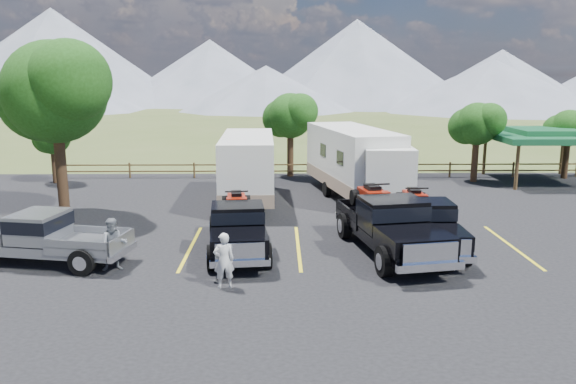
{
  "coord_description": "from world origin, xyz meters",
  "views": [
    {
      "loc": [
        -2.69,
        -16.02,
        6.33
      ],
      "look_at": [
        -2.34,
        6.59,
        1.6
      ],
      "focal_mm": 35.0,
      "sensor_mm": 36.0,
      "label": 1
    }
  ],
  "objects_px": {
    "pickup_silver": "(44,237)",
    "person_a": "(224,260)",
    "tree_big_nw": "(54,92)",
    "trailer_left": "(248,168)",
    "rig_center": "(389,223)",
    "trailer_right": "(380,170)",
    "rig_right": "(423,222)",
    "rig_left": "(238,225)",
    "person_b": "(114,244)",
    "pavilion": "(543,136)",
    "trailer_center": "(352,161)"
  },
  "relations": [
    {
      "from": "rig_center",
      "to": "person_b",
      "type": "xyz_separation_m",
      "value": [
        -9.32,
        -1.77,
        -0.22
      ]
    },
    {
      "from": "pavilion",
      "to": "trailer_right",
      "type": "relative_size",
      "value": 0.7
    },
    {
      "from": "trailer_left",
      "to": "pickup_silver",
      "type": "relative_size",
      "value": 1.58
    },
    {
      "from": "tree_big_nw",
      "to": "rig_left",
      "type": "distance_m",
      "value": 10.95
    },
    {
      "from": "tree_big_nw",
      "to": "rig_left",
      "type": "bearing_deg",
      "value": -33.0
    },
    {
      "from": "rig_left",
      "to": "trailer_center",
      "type": "height_order",
      "value": "trailer_center"
    },
    {
      "from": "pickup_silver",
      "to": "person_a",
      "type": "bearing_deg",
      "value": 79.91
    },
    {
      "from": "person_b",
      "to": "rig_left",
      "type": "bearing_deg",
      "value": 13.05
    },
    {
      "from": "pavilion",
      "to": "rig_center",
      "type": "xyz_separation_m",
      "value": [
        -11.77,
        -13.65,
        -1.65
      ]
    },
    {
      "from": "pavilion",
      "to": "trailer_right",
      "type": "distance_m",
      "value": 11.94
    },
    {
      "from": "tree_big_nw",
      "to": "pickup_silver",
      "type": "distance_m",
      "value": 8.34
    },
    {
      "from": "trailer_right",
      "to": "person_b",
      "type": "xyz_separation_m",
      "value": [
        -10.47,
        -10.09,
        -0.72
      ]
    },
    {
      "from": "trailer_right",
      "to": "pavilion",
      "type": "bearing_deg",
      "value": 28.82
    },
    {
      "from": "trailer_right",
      "to": "person_a",
      "type": "bearing_deg",
      "value": -117.73
    },
    {
      "from": "pavilion",
      "to": "trailer_center",
      "type": "distance_m",
      "value": 12.63
    },
    {
      "from": "pickup_silver",
      "to": "person_a",
      "type": "distance_m",
      "value": 6.74
    },
    {
      "from": "trailer_left",
      "to": "pickup_silver",
      "type": "distance_m",
      "value": 11.26
    },
    {
      "from": "pavilion",
      "to": "rig_left",
      "type": "xyz_separation_m",
      "value": [
        -17.21,
        -13.39,
        -1.79
      ]
    },
    {
      "from": "rig_right",
      "to": "person_a",
      "type": "xyz_separation_m",
      "value": [
        -6.97,
        -3.94,
        -0.12
      ]
    },
    {
      "from": "trailer_right",
      "to": "person_b",
      "type": "height_order",
      "value": "trailer_right"
    },
    {
      "from": "tree_big_nw",
      "to": "trailer_right",
      "type": "distance_m",
      "value": 15.67
    },
    {
      "from": "rig_center",
      "to": "rig_right",
      "type": "height_order",
      "value": "rig_center"
    },
    {
      "from": "rig_left",
      "to": "trailer_right",
      "type": "distance_m",
      "value": 10.43
    },
    {
      "from": "tree_big_nw",
      "to": "person_a",
      "type": "bearing_deg",
      "value": -47.89
    },
    {
      "from": "rig_right",
      "to": "trailer_right",
      "type": "distance_m",
      "value": 7.8
    },
    {
      "from": "tree_big_nw",
      "to": "trailer_center",
      "type": "height_order",
      "value": "tree_big_nw"
    },
    {
      "from": "rig_right",
      "to": "pickup_silver",
      "type": "height_order",
      "value": "rig_right"
    },
    {
      "from": "person_a",
      "to": "pavilion",
      "type": "bearing_deg",
      "value": -149.98
    },
    {
      "from": "rig_left",
      "to": "trailer_right",
      "type": "height_order",
      "value": "trailer_right"
    },
    {
      "from": "tree_big_nw",
      "to": "pickup_silver",
      "type": "xyz_separation_m",
      "value": [
        1.88,
        -6.67,
        -4.64
      ]
    },
    {
      "from": "trailer_left",
      "to": "trailer_right",
      "type": "bearing_deg",
      "value": -0.68
    },
    {
      "from": "trailer_left",
      "to": "trailer_center",
      "type": "distance_m",
      "value": 5.51
    },
    {
      "from": "rig_left",
      "to": "rig_center",
      "type": "relative_size",
      "value": 0.86
    },
    {
      "from": "tree_big_nw",
      "to": "pavilion",
      "type": "bearing_deg",
      "value": 17.34
    },
    {
      "from": "tree_big_nw",
      "to": "trailer_left",
      "type": "xyz_separation_m",
      "value": [
        8.28,
        2.55,
        -3.8
      ]
    },
    {
      "from": "tree_big_nw",
      "to": "person_b",
      "type": "relative_size",
      "value": 4.45
    },
    {
      "from": "trailer_right",
      "to": "trailer_center",
      "type": "bearing_deg",
      "value": 139.62
    },
    {
      "from": "pavilion",
      "to": "person_b",
      "type": "height_order",
      "value": "pavilion"
    },
    {
      "from": "rig_right",
      "to": "trailer_left",
      "type": "bearing_deg",
      "value": 132.46
    },
    {
      "from": "rig_center",
      "to": "person_a",
      "type": "distance_m",
      "value": 6.54
    },
    {
      "from": "rig_center",
      "to": "trailer_right",
      "type": "distance_m",
      "value": 8.42
    },
    {
      "from": "tree_big_nw",
      "to": "rig_left",
      "type": "height_order",
      "value": "tree_big_nw"
    },
    {
      "from": "trailer_left",
      "to": "person_a",
      "type": "bearing_deg",
      "value": -92.02
    },
    {
      "from": "trailer_center",
      "to": "pavilion",
      "type": "bearing_deg",
      "value": 7.34
    },
    {
      "from": "person_b",
      "to": "person_a",
      "type": "bearing_deg",
      "value": -37.94
    },
    {
      "from": "tree_big_nw",
      "to": "rig_center",
      "type": "relative_size",
      "value": 1.11
    },
    {
      "from": "trailer_left",
      "to": "pavilion",
      "type": "bearing_deg",
      "value": 15.88
    },
    {
      "from": "pavilion",
      "to": "rig_center",
      "type": "height_order",
      "value": "pavilion"
    },
    {
      "from": "rig_center",
      "to": "rig_left",
      "type": "bearing_deg",
      "value": 167.03
    },
    {
      "from": "rig_right",
      "to": "person_b",
      "type": "bearing_deg",
      "value": -167.17
    }
  ]
}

